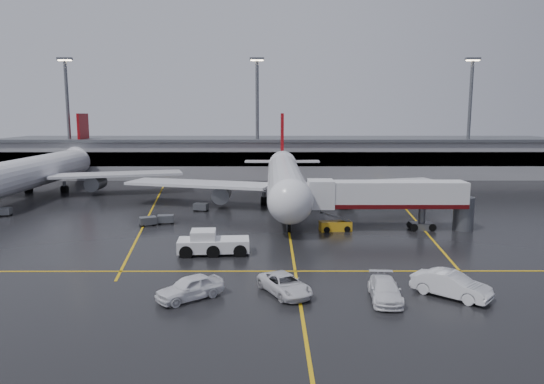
{
  "coord_description": "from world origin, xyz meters",
  "views": [
    {
      "loc": [
        -2.18,
        -64.57,
        13.79
      ],
      "look_at": [
        -2.0,
        -2.0,
        4.0
      ],
      "focal_mm": 32.91,
      "sensor_mm": 36.0,
      "label": 1
    }
  ],
  "objects": [
    {
      "name": "service_van_c",
      "position": [
        11.56,
        -28.28,
        0.97
      ],
      "size": [
        5.75,
        5.41,
        1.93
      ],
      "primitive_type": "imported",
      "rotation": [
        0.0,
        0.0,
        0.85
      ],
      "color": "silver",
      "rests_on": "ground"
    },
    {
      "name": "baggage_cart_b",
      "position": [
        -17.53,
        -3.59,
        0.63
      ],
      "size": [
        2.36,
        2.02,
        1.12
      ],
      "color": "#595B60",
      "rests_on": "ground"
    },
    {
      "name": "jet_bridge",
      "position": [
        11.87,
        -6.0,
        3.93
      ],
      "size": [
        19.9,
        3.4,
        6.05
      ],
      "color": "silver",
      "rests_on": "ground"
    },
    {
      "name": "light_mast_right",
      "position": [
        40.0,
        42.0,
        14.47
      ],
      "size": [
        3.0,
        1.2,
        25.45
      ],
      "color": "#595B60",
      "rests_on": "ground"
    },
    {
      "name": "light_mast_left",
      "position": [
        -45.0,
        42.0,
        14.47
      ],
      "size": [
        3.0,
        1.2,
        25.45
      ],
      "color": "#595B60",
      "rests_on": "ground"
    },
    {
      "name": "apron_line_right",
      "position": [
        18.0,
        10.0,
        0.01
      ],
      "size": [
        7.57,
        69.64,
        0.02
      ],
      "primitive_type": "cube",
      "rotation": [
        0.0,
        0.0,
        -0.1
      ],
      "color": "gold",
      "rests_on": "ground"
    },
    {
      "name": "second_airliner",
      "position": [
        -42.0,
        21.7,
        4.21
      ],
      "size": [
        48.8,
        45.6,
        14.1
      ],
      "color": "silver",
      "rests_on": "ground"
    },
    {
      "name": "belt_loader",
      "position": [
        5.57,
        -6.39,
        0.58
      ],
      "size": [
        3.9,
        2.16,
        2.36
      ],
      "color": "gold",
      "rests_on": "ground"
    },
    {
      "name": "service_van_a",
      "position": [
        -1.08,
        -27.62,
        0.76
      ],
      "size": [
        4.72,
        6.0,
        1.52
      ],
      "primitive_type": "imported",
      "rotation": [
        0.0,
        0.0,
        0.47
      ],
      "color": "silver",
      "rests_on": "ground"
    },
    {
      "name": "apron_line_left",
      "position": [
        -20.0,
        10.0,
        0.01
      ],
      "size": [
        9.99,
        69.35,
        0.02
      ],
      "primitive_type": "cube",
      "rotation": [
        0.0,
        0.0,
        0.14
      ],
      "color": "gold",
      "rests_on": "ground"
    },
    {
      "name": "light_mast_mid",
      "position": [
        -5.0,
        42.0,
        14.47
      ],
      "size": [
        3.0,
        1.2,
        25.45
      ],
      "color": "#595B60",
      "rests_on": "ground"
    },
    {
      "name": "ground",
      "position": [
        0.0,
        0.0,
        0.0
      ],
      "size": [
        220.0,
        220.0,
        0.0
      ],
      "primitive_type": "plane",
      "color": "black",
      "rests_on": "ground"
    },
    {
      "name": "service_van_d",
      "position": [
        -8.25,
        -28.65,
        0.89
      ],
      "size": [
        5.42,
        4.87,
        1.78
      ],
      "primitive_type": "imported",
      "rotation": [
        0.0,
        0.0,
        -0.91
      ],
      "color": "white",
      "rests_on": "ground"
    },
    {
      "name": "baggage_cart_e",
      "position": [
        -38.86,
        2.51,
        0.63
      ],
      "size": [
        2.13,
        1.51,
        1.12
      ],
      "color": "#595B60",
      "rests_on": "ground"
    },
    {
      "name": "baggage_cart_a",
      "position": [
        -15.54,
        -2.46,
        0.63
      ],
      "size": [
        2.17,
        1.57,
        1.12
      ],
      "color": "#595B60",
      "rests_on": "ground"
    },
    {
      "name": "pushback_tractor",
      "position": [
        -8.07,
        -16.35,
        1.0
      ],
      "size": [
        7.21,
        3.46,
        2.51
      ],
      "color": "silver",
      "rests_on": "ground"
    },
    {
      "name": "service_van_b",
      "position": [
        6.39,
        -28.9,
        0.78
      ],
      "size": [
        2.65,
        5.55,
        1.56
      ],
      "primitive_type": "imported",
      "rotation": [
        0.0,
        0.0,
        -0.09
      ],
      "color": "white",
      "rests_on": "ground"
    },
    {
      "name": "terminal",
      "position": [
        0.0,
        47.93,
        4.32
      ],
      "size": [
        122.0,
        19.0,
        8.6
      ],
      "color": "gray",
      "rests_on": "ground"
    },
    {
      "name": "main_airliner",
      "position": [
        0.0,
        9.7,
        4.21
      ],
      "size": [
        48.8,
        45.6,
        14.1
      ],
      "color": "silver",
      "rests_on": "ground"
    },
    {
      "name": "apron_line_centre",
      "position": [
        0.0,
        0.0,
        0.01
      ],
      "size": [
        0.25,
        90.0,
        0.02
      ],
      "primitive_type": "cube",
      "color": "gold",
      "rests_on": "ground"
    },
    {
      "name": "apron_line_stop",
      "position": [
        0.0,
        -22.0,
        0.01
      ],
      "size": [
        60.0,
        0.25,
        0.02
      ],
      "primitive_type": "cube",
      "color": "gold",
      "rests_on": "ground"
    },
    {
      "name": "baggage_cart_c",
      "position": [
        -12.22,
        5.92,
        0.63
      ],
      "size": [
        2.23,
        1.7,
        1.12
      ],
      "color": "#595B60",
      "rests_on": "ground"
    }
  ]
}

